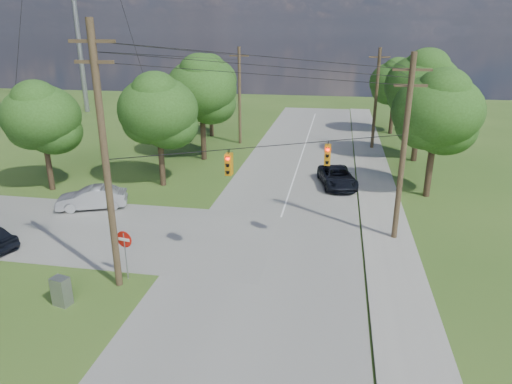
% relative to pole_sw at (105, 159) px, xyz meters
% --- Properties ---
extents(ground, '(140.00, 140.00, 0.00)m').
position_rel_pole_sw_xyz_m(ground, '(4.60, -0.40, -6.23)').
color(ground, '#31521B').
rests_on(ground, ground).
extents(main_road, '(10.00, 100.00, 0.03)m').
position_rel_pole_sw_xyz_m(main_road, '(6.60, 4.60, -6.21)').
color(main_road, gray).
rests_on(main_road, ground).
extents(sidewalk_east, '(2.60, 100.00, 0.12)m').
position_rel_pole_sw_xyz_m(sidewalk_east, '(13.30, 4.60, -6.17)').
color(sidewalk_east, gray).
rests_on(sidewalk_east, ground).
extents(pole_sw, '(2.00, 0.32, 12.00)m').
position_rel_pole_sw_xyz_m(pole_sw, '(0.00, 0.00, 0.00)').
color(pole_sw, brown).
rests_on(pole_sw, ground).
extents(pole_ne, '(2.00, 0.32, 10.50)m').
position_rel_pole_sw_xyz_m(pole_ne, '(13.50, 7.60, -0.76)').
color(pole_ne, brown).
rests_on(pole_ne, ground).
extents(pole_north_e, '(2.00, 0.32, 10.00)m').
position_rel_pole_sw_xyz_m(pole_north_e, '(13.50, 29.60, -1.10)').
color(pole_north_e, brown).
rests_on(pole_north_e, ground).
extents(pole_north_w, '(2.00, 0.32, 10.00)m').
position_rel_pole_sw_xyz_m(pole_north_w, '(-0.40, 29.60, -1.10)').
color(pole_north_w, brown).
rests_on(pole_north_w, ground).
extents(power_lines, '(13.93, 29.62, 4.93)m').
position_rel_pole_sw_xyz_m(power_lines, '(6.10, 11.14, 2.93)').
color(power_lines, black).
rests_on(power_lines, ground).
extents(traffic_signals, '(4.91, 3.27, 1.05)m').
position_rel_pole_sw_xyz_m(traffic_signals, '(7.15, 4.03, -0.73)').
color(traffic_signals, '#C87F0B').
rests_on(traffic_signals, ground).
extents(tree_w_near, '(6.00, 6.00, 8.40)m').
position_rel_pole_sw_xyz_m(tree_w_near, '(-3.40, 14.60, -0.30)').
color(tree_w_near, '#463423').
rests_on(tree_w_near, ground).
extents(tree_w_mid, '(6.40, 6.40, 9.22)m').
position_rel_pole_sw_xyz_m(tree_w_mid, '(-2.40, 22.60, 0.35)').
color(tree_w_mid, '#463423').
rests_on(tree_w_mid, ground).
extents(tree_w_far, '(6.00, 6.00, 8.73)m').
position_rel_pole_sw_xyz_m(tree_w_far, '(-4.40, 32.60, 0.02)').
color(tree_w_far, '#463423').
rests_on(tree_w_far, ground).
extents(tree_e_near, '(6.20, 6.20, 8.81)m').
position_rel_pole_sw_xyz_m(tree_e_near, '(16.60, 15.60, 0.02)').
color(tree_e_near, '#463423').
rests_on(tree_e_near, ground).
extents(tree_e_mid, '(6.60, 6.60, 9.64)m').
position_rel_pole_sw_xyz_m(tree_e_mid, '(17.10, 25.60, 0.68)').
color(tree_e_mid, '#463423').
rests_on(tree_e_mid, ground).
extents(tree_e_far, '(5.80, 5.80, 8.32)m').
position_rel_pole_sw_xyz_m(tree_e_far, '(16.10, 37.60, -0.31)').
color(tree_e_far, '#463423').
rests_on(tree_e_far, ground).
extents(tree_cross_n, '(5.60, 5.60, 7.91)m').
position_rel_pole_sw_xyz_m(tree_cross_n, '(-11.40, 12.10, -0.63)').
color(tree_cross_n, '#463423').
rests_on(tree_cross_n, ground).
extents(car_cross_silver, '(4.87, 3.14, 1.52)m').
position_rel_pole_sw_xyz_m(car_cross_silver, '(-6.26, 8.90, -5.44)').
color(car_cross_silver, '#A5A7AC').
rests_on(car_cross_silver, cross_road).
extents(car_main_north, '(3.50, 5.65, 1.46)m').
position_rel_pole_sw_xyz_m(car_main_north, '(10.10, 16.74, -5.47)').
color(car_main_north, black).
rests_on(car_main_north, main_road).
extents(control_cabinet, '(0.85, 0.69, 1.34)m').
position_rel_pole_sw_xyz_m(control_cabinet, '(-1.68, -2.03, -5.56)').
color(control_cabinet, gray).
rests_on(control_cabinet, ground).
extents(do_not_enter_sign, '(0.84, 0.20, 2.54)m').
position_rel_pole_sw_xyz_m(do_not_enter_sign, '(0.17, 0.60, -4.39)').
color(do_not_enter_sign, gray).
rests_on(do_not_enter_sign, ground).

